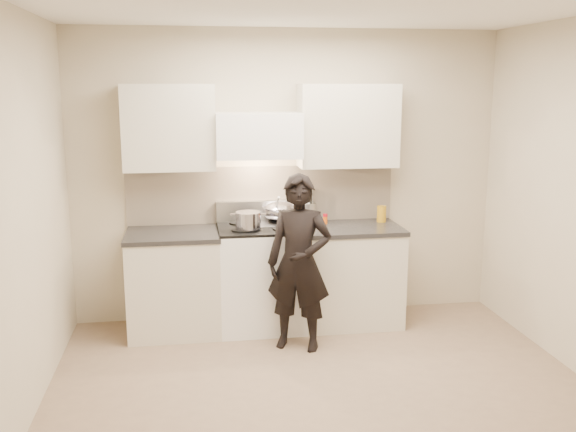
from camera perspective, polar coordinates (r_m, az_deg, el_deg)
The scene contains 11 objects.
ground_plane at distance 4.79m, azimuth 3.31°, elevation -15.66°, with size 4.00×4.00×0.00m, color #886F57.
room_shell at distance 4.65m, azimuth 1.88°, elevation 4.23°, with size 4.04×3.54×2.70m.
stove at distance 5.88m, azimuth -2.43°, elevation -5.41°, with size 0.76×0.65×0.96m.
counter_right at distance 6.03m, azimuth 5.47°, elevation -5.16°, with size 0.92×0.67×0.92m.
counter_left at distance 5.85m, azimuth -10.08°, elevation -5.80°, with size 0.82×0.67×0.92m.
wok at distance 5.90m, azimuth -0.71°, elevation 0.44°, with size 0.34×0.42×0.27m.
stock_pot at distance 5.61m, azimuth -3.56°, elevation -0.38°, with size 0.31×0.24×0.15m.
utensil_crock at distance 6.04m, azimuth 1.89°, elevation 0.44°, with size 0.13×0.13×0.34m.
spice_jar at distance 5.97m, azimuth 3.33°, elevation -0.25°, with size 0.04×0.04×0.09m.
oil_glass at distance 6.12m, azimuth 8.32°, elevation 0.19°, with size 0.09×0.09×0.15m.
person at distance 5.34m, azimuth 1.00°, elevation -4.19°, with size 0.54×0.36×1.48m, color black.
Camera 1 is at (-0.91, -4.16, 2.20)m, focal length 40.00 mm.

